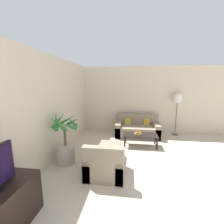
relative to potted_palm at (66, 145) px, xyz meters
name	(u,v)px	position (x,y,z in m)	size (l,w,h in m)	color
wall_back	(163,100)	(2.91, 2.89, 0.88)	(8.13, 0.06, 2.70)	beige
wall_left	(37,114)	(-0.39, -0.47, 0.88)	(0.06, 8.27, 2.70)	beige
potted_palm	(66,145)	(0.00, 0.00, 0.00)	(0.68, 0.75, 1.32)	#ADA393
sofa_loveseat	(137,129)	(1.87, 2.34, -0.21)	(1.65, 0.88, 0.80)	gray
floor_lamp	(177,101)	(3.37, 2.61, 0.90)	(0.33, 0.33, 1.61)	brown
coffee_table	(140,136)	(1.94, 1.34, -0.14)	(1.09, 0.51, 0.38)	black
fruit_bowl	(138,134)	(1.85, 1.30, -0.06)	(0.24, 0.24, 0.05)	#997A4C
apple_red	(138,132)	(1.84, 1.33, 0.01)	(0.08, 0.08, 0.08)	red
apple_green	(137,133)	(1.82, 1.24, 0.00)	(0.06, 0.06, 0.06)	olive
orange_fruit	(140,133)	(1.90, 1.25, 0.00)	(0.08, 0.08, 0.08)	orange
armchair	(105,164)	(1.08, -0.39, -0.22)	(0.83, 0.81, 0.78)	gray
ottoman	(110,150)	(1.07, 0.43, -0.27)	(0.56, 0.44, 0.41)	gray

